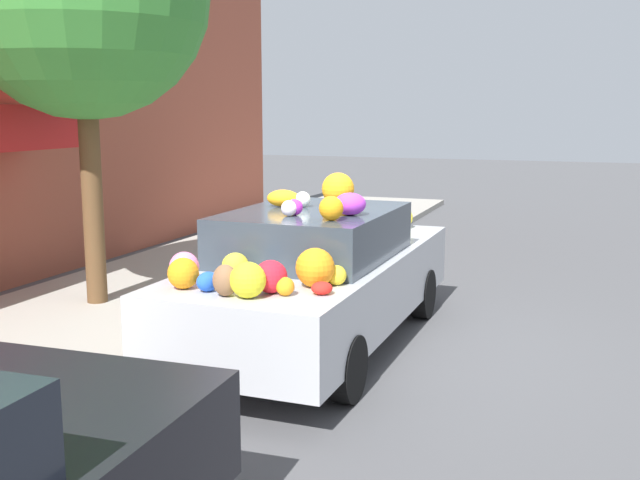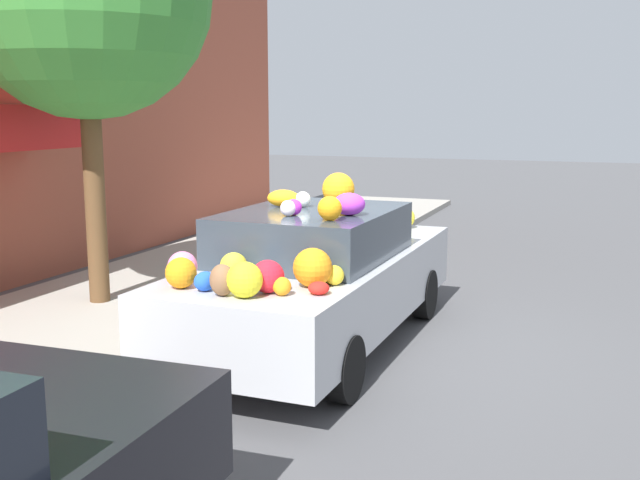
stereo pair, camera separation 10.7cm
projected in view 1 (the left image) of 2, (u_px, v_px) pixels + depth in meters
name	position (u px, v px, depth m)	size (l,w,h in m)	color
ground_plane	(323.00, 344.00, 7.71)	(60.00, 60.00, 0.00)	#4C4C4F
sidewalk_curb	(104.00, 314.00, 8.63)	(24.00, 3.20, 0.12)	#9E998E
fire_hydrant	(278.00, 247.00, 10.67)	(0.20, 0.20, 0.70)	gold
art_car	(318.00, 275.00, 7.54)	(4.40, 1.73, 1.75)	#B7BABF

